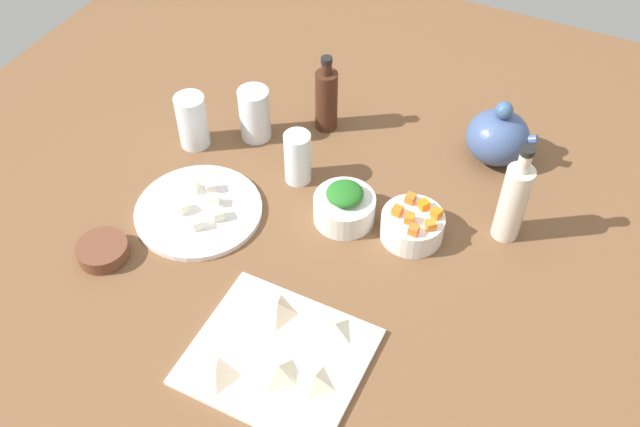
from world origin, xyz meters
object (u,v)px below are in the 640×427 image
Objects in this scene: cutting_board at (278,357)px; drinking_glass_2 at (298,158)px; bottle_0 at (513,201)px; drinking_glass_1 at (255,114)px; drinking_glass_0 at (192,121)px; bowl_carrots at (412,226)px; bottle_1 at (326,99)px; teapot at (498,137)px; bowl_greens at (344,208)px; plate_tofu at (199,211)px; bowl_small_side at (103,251)px.

cutting_board is 2.43× the size of drinking_glass_2.
drinking_glass_1 is (-58.27, 4.17, -3.04)cm from bottle_0.
drinking_glass_1 is 1.04× the size of drinking_glass_2.
drinking_glass_0 is (-42.47, 40.54, 5.74)cm from cutting_board.
drinking_glass_0 is 13.56cm from drinking_glass_1.
drinking_glass_2 reaches higher than bowl_carrots.
bottle_1 is 1.51× the size of drinking_glass_1.
teapot is 42.88cm from drinking_glass_2.
bottle_0 is at bearing -4.09° from drinking_glass_1.
plate_tofu is at bearing -156.94° from bowl_greens.
bottle_1 is 29.64cm from drinking_glass_0.
bowl_carrots reaches higher than bowl_small_side.
drinking_glass_0 is at bearing 93.07° from bowl_small_side.
bowl_small_side is 44.41cm from drinking_glass_1.
bowl_greens is at bearing -161.32° from bottle_0.
cutting_board is 67.58cm from teapot.
bowl_small_side is 0.80× the size of drinking_glass_1.
plate_tofu is 26.46cm from drinking_glass_1.
cutting_board is 1.91× the size of teapot.
drinking_glass_2 is at bearing -28.96° from drinking_glass_1.
cutting_board is at bearing -67.42° from drinking_glass_2.
teapot is (18.48, 64.77, 5.45)cm from cutting_board.
bottle_1 is (-18.83, 58.34, 7.30)cm from cutting_board.
bottle_1 is at bearing 72.08° from plate_tofu.
drinking_glass_2 reaches higher than plate_tofu.
drinking_glass_0 is (-12.12, 17.81, 5.64)cm from plate_tofu.
bowl_greens is 39.79cm from drinking_glass_0.
bowl_greens is at bearing -173.10° from bowl_carrots.
bottle_1 is at bearing 96.44° from drinking_glass_2.
bowl_small_side is at bearing -112.31° from bottle_1.
bowl_small_side is 42.61cm from drinking_glass_2.
teapot reaches higher than cutting_board.
bottle_0 is 69.37cm from drinking_glass_0.
bowl_greens is at bearing -26.93° from drinking_glass_1.
bowl_greens reaches higher than bowl_carrots.
drinking_glass_1 reaches higher than bowl_carrots.
drinking_glass_0 reaches higher than bowl_carrots.
bottle_1 reaches higher than bowl_greens.
drinking_glass_0 is at bearing 124.24° from plate_tofu.
cutting_board is at bearing -36.83° from plate_tofu.
teapot is at bearing 9.78° from bottle_1.
bowl_greens is at bearing -57.26° from bottle_1.
bowl_carrots is at bearing 30.95° from bowl_small_side.
drinking_glass_2 is at bearing -83.56° from bottle_1.
drinking_glass_1 is at bearing 92.64° from plate_tofu.
cutting_board is at bearing -72.12° from bottle_1.
bowl_carrots is 0.99× the size of drinking_glass_0.
drinking_glass_0 is 1.01× the size of drinking_glass_1.
bowl_greens is 0.55× the size of bottle_0.
bottle_0 is 58.50cm from drinking_glass_1.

